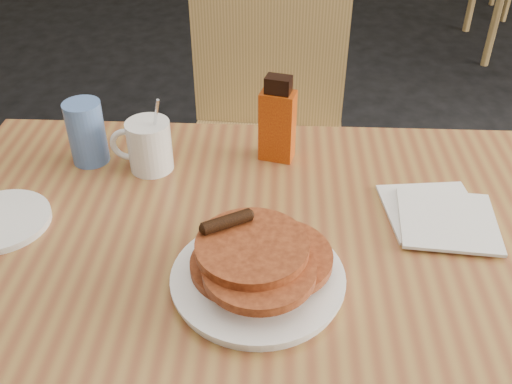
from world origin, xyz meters
TOP-DOWN VIEW (x-y plane):
  - main_table at (0.04, -0.04)m, footprint 1.20×0.85m
  - chair_main_far at (0.01, 0.70)m, footprint 0.45×0.45m
  - pancake_plate at (0.07, -0.15)m, footprint 0.26×0.26m
  - coffee_mug at (-0.17, 0.15)m, footprint 0.12×0.08m
  - syrup_bottle at (0.07, 0.21)m, footprint 0.07×0.05m
  - napkin_stack at (0.36, 0.04)m, footprint 0.20×0.21m
  - blue_tumbler at (-0.30, 0.16)m, footprint 0.08×0.08m
  - side_saucer at (-0.39, -0.05)m, footprint 0.19×0.19m

SIDE VIEW (x-z plane):
  - chair_main_far at x=0.01m, z-range 0.10..1.09m
  - main_table at x=0.04m, z-range 0.33..1.08m
  - napkin_stack at x=0.36m, z-range 0.75..0.76m
  - side_saucer at x=-0.39m, z-range 0.75..0.76m
  - pancake_plate at x=0.07m, z-range 0.73..0.83m
  - coffee_mug at x=-0.17m, z-range 0.72..0.88m
  - blue_tumbler at x=-0.30m, z-range 0.75..0.88m
  - syrup_bottle at x=0.07m, z-range 0.74..0.92m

